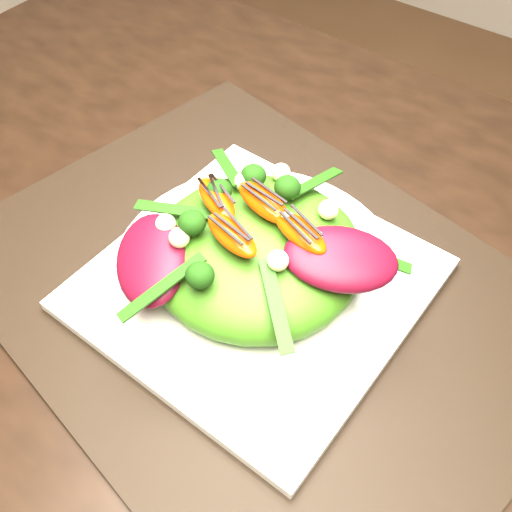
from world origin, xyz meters
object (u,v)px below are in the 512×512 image
Objects in this scene: placemat at (256,288)px; plate_base at (256,284)px; orange_segment at (280,201)px; dining_table at (429,442)px; lettuce_mound at (256,253)px; salad_bowl at (256,274)px.

plate_base reaches higher than placemat.
placemat is 0.09m from orange_segment.
orange_segment reaches higher than plate_base.
dining_table is at bearing -17.43° from orange_segment.
dining_table reaches higher than placemat.
orange_segment is at bearing 162.57° from dining_table.
plate_base is 0.04m from lettuce_mound.
dining_table reaches higher than orange_segment.
dining_table is 0.20m from salad_bowl.
salad_bowl is 0.03m from lettuce_mound.
plate_base is at bearing 0.00° from salad_bowl.
dining_table is 3.02× the size of placemat.
lettuce_mound is 0.05m from orange_segment.
salad_bowl is (0.00, 0.00, 0.01)m from plate_base.
salad_bowl is at bearing -90.00° from placemat.
orange_segment is (0.00, 0.03, 0.08)m from plate_base.
salad_bowl reaches higher than placemat.
dining_table is 0.20m from placemat.
lettuce_mound is (0.00, -0.00, 0.05)m from placemat.
orange_segment is at bearing 87.96° from plate_base.
salad_bowl is 0.07m from orange_segment.
lettuce_mound reaches higher than salad_bowl.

